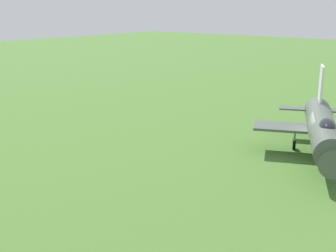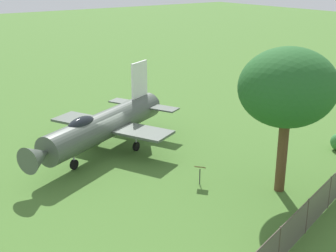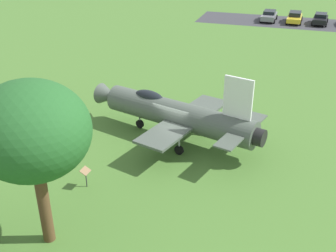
{
  "view_description": "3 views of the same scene",
  "coord_description": "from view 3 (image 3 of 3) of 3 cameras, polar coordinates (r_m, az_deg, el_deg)",
  "views": [
    {
      "loc": [
        -8.98,
        26.32,
        9.13
      ],
      "look_at": [
        8.52,
        4.68,
        1.5
      ],
      "focal_mm": 47.01,
      "sensor_mm": 36.0,
      "label": 1
    },
    {
      "loc": [
        -24.71,
        13.01,
        11.27
      ],
      "look_at": [
        -4.1,
        -1.94,
        2.5
      ],
      "focal_mm": 49.14,
      "sensor_mm": 36.0,
      "label": 2
    },
    {
      "loc": [
        -13.33,
        -20.05,
        13.2
      ],
      "look_at": [
        -1.31,
        -0.82,
        1.72
      ],
      "focal_mm": 43.93,
      "sensor_mm": 36.0,
      "label": 3
    }
  ],
  "objects": [
    {
      "name": "ground_plane",
      "position": [
        27.46,
        1.42,
        -1.89
      ],
      "size": [
        200.0,
        200.0,
        0.0
      ],
      "primitive_type": "plane",
      "color": "#47722D"
    },
    {
      "name": "parking_strip",
      "position": [
        62.68,
        18.81,
        13.31
      ],
      "size": [
        25.96,
        28.72,
        0.0
      ],
      "primitive_type": "cube",
      "rotation": [
        0.0,
        0.0,
        2.27
      ],
      "color": "#38383D",
      "rests_on": "ground_plane"
    },
    {
      "name": "display_jet",
      "position": [
        26.8,
        0.78,
        1.82
      ],
      "size": [
        8.57,
        12.09,
        5.19
      ],
      "rotation": [
        0.0,
        0.0,
        2.0
      ],
      "color": "#4C564C",
      "rests_on": "ground_plane"
    },
    {
      "name": "shade_tree",
      "position": [
        17.27,
        -18.41,
        -0.63
      ],
      "size": [
        4.77,
        5.18,
        7.68
      ],
      "color": "brown",
      "rests_on": "ground_plane"
    },
    {
      "name": "info_plaque",
      "position": [
        22.84,
        -11.36,
        -6.46
      ],
      "size": [
        0.72,
        0.68,
        1.14
      ],
      "color": "#333333",
      "rests_on": "ground_plane"
    },
    {
      "name": "parked_car_black",
      "position": [
        62.64,
        20.39,
        13.78
      ],
      "size": [
        4.46,
        3.91,
        1.46
      ],
      "rotation": [
        0.0,
        0.0,
        3.76
      ],
      "color": "black",
      "rests_on": "ground_plane"
    },
    {
      "name": "parked_car_yellow",
      "position": [
        62.63,
        17.17,
        14.24
      ],
      "size": [
        4.81,
        4.38,
        1.46
      ],
      "rotation": [
        0.0,
        0.0,
        3.82
      ],
      "color": "gold",
      "rests_on": "ground_plane"
    },
    {
      "name": "parked_car_gray",
      "position": [
        62.76,
        13.86,
        14.66
      ],
      "size": [
        4.64,
        4.22,
        1.42
      ],
      "rotation": [
        0.0,
        0.0,
        3.81
      ],
      "color": "slate",
      "rests_on": "ground_plane"
    }
  ]
}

